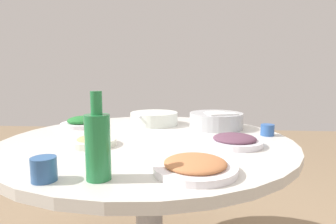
# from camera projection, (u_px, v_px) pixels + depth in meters

# --- Properties ---
(round_dining_table) EXTENTS (1.29, 1.29, 0.75)m
(round_dining_table) POSITION_uv_depth(u_px,v_px,m) (149.00, 162.00, 1.26)
(round_dining_table) COLOR #99999E
(round_dining_table) RESTS_ON ground
(rice_bowl) EXTENTS (0.29, 0.29, 0.09)m
(rice_bowl) POSITION_uv_depth(u_px,v_px,m) (216.00, 120.00, 1.45)
(rice_bowl) COLOR #B2B5BA
(rice_bowl) RESTS_ON round_dining_table
(soup_bowl) EXTENTS (0.28, 0.27, 0.07)m
(soup_bowl) POSITION_uv_depth(u_px,v_px,m) (154.00, 119.00, 1.57)
(soup_bowl) COLOR white
(soup_bowl) RESTS_ON round_dining_table
(dish_shrimp) EXTENTS (0.19, 0.19, 0.04)m
(dish_shrimp) POSITION_uv_depth(u_px,v_px,m) (93.00, 141.00, 1.10)
(dish_shrimp) COLOR silver
(dish_shrimp) RESTS_ON round_dining_table
(dish_tofu_braise) EXTENTS (0.25, 0.25, 0.05)m
(dish_tofu_braise) POSITION_uv_depth(u_px,v_px,m) (195.00, 166.00, 0.79)
(dish_tofu_braise) COLOR white
(dish_tofu_braise) RESTS_ON round_dining_table
(dish_eggplant) EXTENTS (0.22, 0.22, 0.05)m
(dish_eggplant) POSITION_uv_depth(u_px,v_px,m) (235.00, 141.00, 1.10)
(dish_eggplant) COLOR white
(dish_eggplant) RESTS_ON round_dining_table
(dish_greens) EXTENTS (0.24, 0.24, 0.06)m
(dish_greens) POSITION_uv_depth(u_px,v_px,m) (83.00, 122.00, 1.51)
(dish_greens) COLOR white
(dish_greens) RESTS_ON round_dining_table
(green_bottle) EXTENTS (0.07, 0.07, 0.24)m
(green_bottle) POSITION_uv_depth(u_px,v_px,m) (98.00, 144.00, 0.73)
(green_bottle) COLOR #257C41
(green_bottle) RESTS_ON round_dining_table
(tea_cup_near) EXTENTS (0.07, 0.07, 0.07)m
(tea_cup_near) POSITION_uv_depth(u_px,v_px,m) (44.00, 169.00, 0.72)
(tea_cup_near) COLOR #2F5890
(tea_cup_near) RESTS_ON round_dining_table
(tea_cup_far) EXTENTS (0.06, 0.06, 0.05)m
(tea_cup_far) POSITION_uv_depth(u_px,v_px,m) (267.00, 130.00, 1.28)
(tea_cup_far) COLOR #2E579C
(tea_cup_far) RESTS_ON round_dining_table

